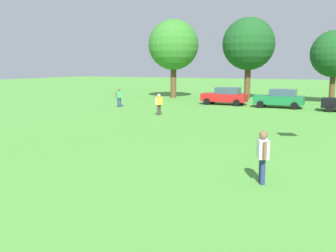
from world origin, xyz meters
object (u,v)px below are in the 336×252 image
bystander_midfield (159,103)px  tree_left (249,44)px  adult_bystander (263,152)px  bystander_near_trees (119,96)px  tree_far_left (173,45)px  parked_car_red_0 (225,96)px  parked_car_green_1 (280,98)px  tree_center_left (334,54)px

bystander_midfield → tree_left: (2.68, 17.08, 5.15)m
adult_bystander → bystander_near_trees: size_ratio=0.99×
bystander_near_trees → tree_far_left: bearing=-162.3°
adult_bystander → bystander_midfield: (-10.56, 13.80, -0.05)m
bystander_near_trees → parked_car_red_0: size_ratio=0.40×
adult_bystander → parked_car_green_1: size_ratio=0.40×
tree_far_left → tree_left: bearing=14.0°
parked_car_red_0 → tree_center_left: size_ratio=0.59×
adult_bystander → bystander_near_trees: 24.02m
tree_far_left → adult_bystander: bearing=-60.8°
tree_far_left → tree_left: (8.25, 2.06, 0.01)m
bystander_near_trees → tree_far_left: 12.42m
parked_car_green_1 → adult_bystander: bearing=97.5°
tree_far_left → parked_car_green_1: bearing=-23.6°
bystander_near_trees → tree_left: size_ratio=0.19×
adult_bystander → parked_car_green_1: bearing=166.0°
tree_far_left → tree_center_left: bearing=2.8°
parked_car_green_1 → tree_left: 10.56m
parked_car_green_1 → tree_far_left: size_ratio=0.48×
bystander_midfield → parked_car_red_0: size_ratio=0.38×
bystander_midfield → tree_far_left: bearing=34.6°
bystander_near_trees → tree_center_left: bearing=144.2°
parked_car_red_0 → tree_left: size_ratio=0.47×
tree_far_left → tree_left: size_ratio=1.00×
bystander_midfield → tree_far_left: (-5.57, 15.02, 5.14)m
parked_car_green_1 → tree_left: size_ratio=0.47×
tree_left → parked_car_red_0: bearing=-93.3°
adult_bystander → tree_left: (-7.87, 30.89, 5.10)m
adult_bystander → tree_far_left: (-16.13, 28.83, 5.09)m
bystander_near_trees → tree_far_left: tree_far_left is taller
parked_car_red_0 → tree_far_left: tree_far_left is taller
adult_bystander → tree_left: tree_left is taller
bystander_near_trees → parked_car_red_0: (8.16, 6.18, -0.17)m
parked_car_red_0 → parked_car_green_1: (5.25, -0.56, 0.00)m
adult_bystander → tree_center_left: (1.01, 29.67, 3.87)m
tree_center_left → bystander_near_trees: bearing=-145.1°
adult_bystander → bystander_midfield: adult_bystander is taller
bystander_near_trees → parked_car_red_0: 10.24m
bystander_midfield → parked_car_red_0: bearing=1.4°
bystander_near_trees → tree_center_left: 21.63m
tree_center_left → tree_left: bearing=172.2°
tree_left → parked_car_green_1: bearing=-58.1°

